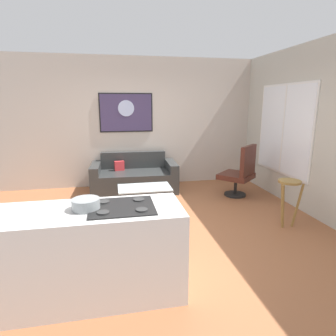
{
  "coord_description": "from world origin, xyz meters",
  "views": [
    {
      "loc": [
        -0.58,
        -3.93,
        1.84
      ],
      "look_at": [
        0.37,
        0.9,
        0.7
      ],
      "focal_mm": 30.34,
      "sensor_mm": 36.0,
      "label": 1
    }
  ],
  "objects": [
    {
      "name": "back_wall",
      "position": [
        0.0,
        2.42,
        1.4
      ],
      "size": [
        6.4,
        0.05,
        2.8
      ],
      "primitive_type": "cube",
      "color": "beige",
      "rests_on": "ground"
    },
    {
      "name": "bar_stool",
      "position": [
        1.96,
        -0.32,
        0.55
      ],
      "size": [
        0.37,
        0.37,
        0.72
      ],
      "color": "olive",
      "rests_on": "ground"
    },
    {
      "name": "couch",
      "position": [
        -0.16,
        1.93,
        0.27
      ],
      "size": [
        1.79,
        0.95,
        0.78
      ],
      "color": "#2E3030",
      "rests_on": "ground"
    },
    {
      "name": "right_wall",
      "position": [
        2.62,
        0.3,
        1.4
      ],
      "size": [
        0.05,
        6.4,
        2.8
      ],
      "primitive_type": "cube",
      "color": "beige",
      "rests_on": "ground"
    },
    {
      "name": "armchair",
      "position": [
        1.87,
        1.12,
        0.5
      ],
      "size": [
        0.85,
        0.84,
        1.04
      ],
      "color": "black",
      "rests_on": "ground"
    },
    {
      "name": "window",
      "position": [
        2.59,
        0.9,
        1.34
      ],
      "size": [
        0.03,
        1.67,
        1.68
      ],
      "color": "silver"
    },
    {
      "name": "mixing_bowl",
      "position": [
        -0.84,
        -1.37,
        0.93
      ],
      "size": [
        0.25,
        0.25,
        0.1
      ],
      "color": "gray",
      "rests_on": "kitchen_counter"
    },
    {
      "name": "coffee_table",
      "position": [
        -0.08,
        0.68,
        0.4
      ],
      "size": [
        0.89,
        0.54,
        0.44
      ],
      "color": "silver",
      "rests_on": "ground"
    },
    {
      "name": "kitchen_counter",
      "position": [
        -0.83,
        -1.38,
        0.44
      ],
      "size": [
        1.76,
        0.69,
        0.9
      ],
      "color": "silver",
      "rests_on": "ground"
    },
    {
      "name": "ground",
      "position": [
        0.0,
        0.0,
        -0.02
      ],
      "size": [
        6.4,
        6.4,
        0.04
      ],
      "primitive_type": "cube",
      "color": "#9B5D3A"
    },
    {
      "name": "wall_painting",
      "position": [
        -0.26,
        2.38,
        1.62
      ],
      "size": [
        1.15,
        0.03,
        0.83
      ],
      "color": "black"
    }
  ]
}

